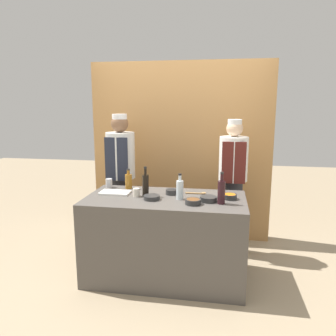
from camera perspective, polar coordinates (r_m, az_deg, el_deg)
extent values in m
plane|color=tan|center=(3.76, -0.44, -18.27)|extent=(14.00, 14.00, 0.00)
cube|color=#B7844C|center=(4.53, 2.22, 2.90)|extent=(2.44, 0.18, 2.40)
cube|color=#514C47|center=(3.56, -0.45, -12.03)|extent=(1.65, 0.83, 0.89)
cylinder|color=#2D2D2D|center=(3.41, 10.70, -4.91)|extent=(0.14, 0.14, 0.05)
cylinder|color=orange|center=(3.40, 10.71, -4.62)|extent=(0.12, 0.12, 0.02)
cylinder|color=#2D2D2D|center=(3.34, -2.87, -5.15)|extent=(0.16, 0.16, 0.04)
cylinder|color=silver|center=(3.33, -2.87, -4.90)|extent=(0.13, 0.13, 0.01)
cylinder|color=#2D2D2D|center=(3.19, 4.38, -5.86)|extent=(0.15, 0.15, 0.05)
cylinder|color=brown|center=(3.18, 4.39, -5.55)|extent=(0.13, 0.13, 0.02)
cylinder|color=#2D2D2D|center=(3.52, 0.61, -4.18)|extent=(0.12, 0.12, 0.05)
cylinder|color=#703384|center=(3.52, 0.61, -3.89)|extent=(0.10, 0.10, 0.02)
cylinder|color=#2D2D2D|center=(3.29, 7.07, -5.37)|extent=(0.17, 0.17, 0.05)
cylinder|color=yellow|center=(3.29, 7.08, -5.08)|extent=(0.14, 0.14, 0.02)
cube|color=white|center=(3.61, -9.19, -4.24)|extent=(0.32, 0.20, 0.02)
cylinder|color=silver|center=(3.33, 2.08, -3.86)|extent=(0.07, 0.07, 0.19)
cylinder|color=silver|center=(3.30, 2.09, -1.76)|extent=(0.03, 0.03, 0.06)
cylinder|color=black|center=(3.29, 2.10, -1.12)|extent=(0.03, 0.03, 0.02)
cylinder|color=black|center=(3.45, -3.94, -3.06)|extent=(0.07, 0.07, 0.23)
cylinder|color=black|center=(3.42, -3.97, -0.66)|extent=(0.03, 0.03, 0.07)
cylinder|color=black|center=(3.41, -3.98, 0.07)|extent=(0.03, 0.03, 0.02)
cylinder|color=black|center=(3.21, 9.28, -4.22)|extent=(0.07, 0.07, 0.23)
cylinder|color=black|center=(3.17, 9.36, -1.63)|extent=(0.03, 0.03, 0.07)
cylinder|color=black|center=(3.17, 9.39, -0.85)|extent=(0.03, 0.03, 0.02)
cylinder|color=#9E661E|center=(3.78, -6.89, -2.35)|extent=(0.08, 0.08, 0.16)
cylinder|color=#9E661E|center=(3.75, -6.92, -0.75)|extent=(0.03, 0.03, 0.05)
cylinder|color=black|center=(3.75, -6.94, -0.27)|extent=(0.04, 0.04, 0.01)
cylinder|color=#B7B7BC|center=(3.87, -10.24, -2.60)|extent=(0.08, 0.08, 0.10)
cylinder|color=silver|center=(3.45, -5.55, -4.26)|extent=(0.07, 0.07, 0.09)
cylinder|color=#B2844C|center=(3.55, 4.53, -4.39)|extent=(0.18, 0.02, 0.02)
ellipsoid|color=#B2844C|center=(3.54, 6.27, -4.36)|extent=(0.05, 0.04, 0.02)
cylinder|color=#28282D|center=(4.37, -7.99, -7.53)|extent=(0.26, 0.26, 0.91)
cylinder|color=silver|center=(4.19, -8.26, 2.20)|extent=(0.36, 0.36, 0.58)
cube|color=#232838|center=(4.04, -8.99, 1.50)|extent=(0.29, 0.02, 0.53)
sphere|color=brown|center=(4.15, -8.41, 7.65)|extent=(0.22, 0.22, 0.22)
cylinder|color=white|center=(4.15, -8.44, 8.77)|extent=(0.18, 0.18, 0.08)
cylinder|color=#28282D|center=(4.18, 10.95, -8.36)|extent=(0.25, 0.25, 0.93)
cylinder|color=white|center=(4.00, 11.33, 1.58)|extent=(0.34, 0.34, 0.53)
cube|color=#561E19|center=(3.84, 11.39, 0.88)|extent=(0.27, 0.02, 0.49)
sphere|color=beige|center=(3.96, 11.53, 6.76)|extent=(0.19, 0.19, 0.19)
cylinder|color=white|center=(3.95, 11.57, 7.81)|extent=(0.17, 0.17, 0.07)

